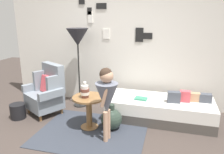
# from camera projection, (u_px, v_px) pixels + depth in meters

# --- Properties ---
(ground_plane) EXTENTS (12.00, 12.00, 0.00)m
(ground_plane) POSITION_uv_depth(u_px,v_px,m) (85.00, 150.00, 3.19)
(ground_plane) COLOR #423833
(gallery_wall) EXTENTS (4.80, 0.12, 2.60)m
(gallery_wall) POSITION_uv_depth(u_px,v_px,m) (117.00, 43.00, 4.65)
(gallery_wall) COLOR silver
(gallery_wall) RESTS_ON ground
(rug) EXTENTS (1.75, 1.39, 0.01)m
(rug) POSITION_uv_depth(u_px,v_px,m) (92.00, 132.00, 3.68)
(rug) COLOR #333842
(rug) RESTS_ON ground
(armchair) EXTENTS (0.90, 0.83, 0.97)m
(armchair) POSITION_uv_depth(u_px,v_px,m) (47.00, 92.00, 4.32)
(armchair) COLOR olive
(armchair) RESTS_ON ground
(daybed) EXTENTS (1.91, 0.83, 0.40)m
(daybed) POSITION_uv_depth(u_px,v_px,m) (159.00, 109.00, 4.09)
(daybed) COLOR #4C4742
(daybed) RESTS_ON ground
(pillow_head) EXTENTS (0.21, 0.12, 0.15)m
(pillow_head) POSITION_uv_depth(u_px,v_px,m) (205.00, 98.00, 3.88)
(pillow_head) COLOR #474C56
(pillow_head) RESTS_ON daybed
(pillow_mid) EXTENTS (0.23, 0.14, 0.15)m
(pillow_mid) POSITION_uv_depth(u_px,v_px,m) (194.00, 97.00, 3.92)
(pillow_mid) COLOR tan
(pillow_mid) RESTS_ON daybed
(pillow_back) EXTENTS (0.18, 0.12, 0.20)m
(pillow_back) POSITION_uv_depth(u_px,v_px,m) (185.00, 96.00, 3.90)
(pillow_back) COLOR #D64C56
(pillow_back) RESTS_ON daybed
(pillow_extra) EXTENTS (0.23, 0.14, 0.20)m
(pillow_extra) POSITION_uv_depth(u_px,v_px,m) (174.00, 97.00, 3.86)
(pillow_extra) COLOR #474C56
(pillow_extra) RESTS_ON daybed
(side_table) EXTENTS (0.55, 0.55, 0.56)m
(side_table) POSITION_uv_depth(u_px,v_px,m) (89.00, 106.00, 3.73)
(side_table) COLOR olive
(side_table) RESTS_ON ground
(vase_striped) EXTENTS (0.15, 0.15, 0.27)m
(vase_striped) POSITION_uv_depth(u_px,v_px,m) (85.00, 91.00, 3.63)
(vase_striped) COLOR brown
(vase_striped) RESTS_ON side_table
(floor_lamp) EXTENTS (0.44, 0.44, 1.63)m
(floor_lamp) POSITION_uv_depth(u_px,v_px,m) (78.00, 39.00, 4.41)
(floor_lamp) COLOR black
(floor_lamp) RESTS_ON ground
(person_child) EXTENTS (0.34, 0.34, 1.15)m
(person_child) POSITION_uv_depth(u_px,v_px,m) (107.00, 95.00, 3.25)
(person_child) COLOR tan
(person_child) RESTS_ON ground
(book_on_daybed) EXTENTS (0.23, 0.18, 0.03)m
(book_on_daybed) POSITION_uv_depth(u_px,v_px,m) (141.00, 99.00, 4.02)
(book_on_daybed) COLOR #398769
(book_on_daybed) RESTS_ON daybed
(demijohn_near) EXTENTS (0.36, 0.36, 0.45)m
(demijohn_near) POSITION_uv_depth(u_px,v_px,m) (112.00, 119.00, 3.74)
(demijohn_near) COLOR #2D3D33
(demijohn_near) RESTS_ON ground
(magazine_basket) EXTENTS (0.28, 0.28, 0.28)m
(magazine_basket) POSITION_uv_depth(u_px,v_px,m) (18.00, 111.00, 4.15)
(magazine_basket) COLOR black
(magazine_basket) RESTS_ON ground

